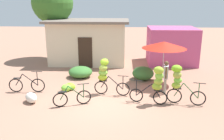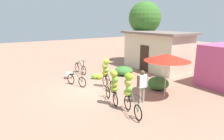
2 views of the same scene
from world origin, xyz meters
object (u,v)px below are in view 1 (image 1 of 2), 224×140
banana_pile_on_ground (69,87)px  person_vendor (166,74)px  bicycle_center_loaded (105,74)px  building_low (88,41)px  bicycle_leftmost (27,85)px  market_umbrella (164,45)px  bicycle_near_pile (72,98)px  tree_behind_building (52,3)px  produce_sack (31,98)px  shop_pink (171,46)px  bicycle_by_shop (156,82)px  bicycle_rightmost (179,81)px

banana_pile_on_ground → person_vendor: bearing=-3.0°
bicycle_center_loaded → person_vendor: bicycle_center_loaded is taller
building_low → bicycle_leftmost: size_ratio=3.20×
bicycle_leftmost → person_vendor: 6.63m
building_low → bicycle_leftmost: building_low is taller
market_umbrella → bicycle_near_pile: 5.46m
building_low → tree_behind_building: 3.79m
bicycle_leftmost → produce_sack: (0.65, -1.21, -0.15)m
shop_pink → person_vendor: shop_pink is taller
bicycle_near_pile → banana_pile_on_ground: bearing=107.6°
tree_behind_building → bicycle_near_pile: (2.98, -8.21, -3.71)m
bicycle_leftmost → bicycle_center_loaded: bearing=-1.5°
tree_behind_building → produce_sack: (1.13, -7.99, -3.84)m
shop_pink → bicycle_leftmost: 9.98m
tree_behind_building → bicycle_center_loaded: tree_behind_building is taller
building_low → bicycle_by_shop: building_low is taller
produce_sack → bicycle_center_loaded: bearing=19.4°
bicycle_leftmost → bicycle_near_pile: size_ratio=1.13×
bicycle_near_pile → bicycle_center_loaded: size_ratio=0.89×
bicycle_near_pile → bicycle_center_loaded: 1.96m
building_low → bicycle_rightmost: (4.84, -6.74, -0.51)m
banana_pile_on_ground → market_umbrella: bearing=14.9°
bicycle_center_loaded → bicycle_by_shop: 2.42m
tree_behind_building → produce_sack: bearing=-82.0°
tree_behind_building → person_vendor: bearing=-43.3°
bicycle_by_shop → person_vendor: size_ratio=1.05×
building_low → market_umbrella: 6.18m
bicycle_leftmost → banana_pile_on_ground: size_ratio=1.91×
bicycle_center_loaded → bicycle_rightmost: size_ratio=1.02×
bicycle_by_shop → person_vendor: (0.60, 1.21, -0.01)m
building_low → bicycle_center_loaded: 6.12m
shop_pink → bicycle_near_pile: shop_pink is taller
shop_pink → bicycle_rightmost: 7.06m
bicycle_by_shop → produce_sack: bearing=-178.8°
banana_pile_on_ground → produce_sack: (-1.29, -1.56, 0.06)m
bicycle_rightmost → banana_pile_on_ground: (-5.05, 1.33, -0.85)m
bicycle_near_pile → tree_behind_building: bearing=110.0°
bicycle_leftmost → bicycle_near_pile: 2.88m
market_umbrella → person_vendor: market_umbrella is taller
shop_pink → tree_behind_building: size_ratio=0.58×
person_vendor → bicycle_leftmost: bearing=-179.0°
building_low → person_vendor: size_ratio=3.46×
bicycle_by_shop → banana_pile_on_ground: (-4.06, 1.45, -0.83)m
produce_sack → bicycle_by_shop: bearing=1.2°
banana_pile_on_ground → person_vendor: person_vendor is taller
building_low → tree_behind_building: tree_behind_building is taller
person_vendor → bicycle_rightmost: bearing=-70.5°
bicycle_leftmost → bicycle_rightmost: 7.08m
market_umbrella → bicycle_center_loaded: market_umbrella is taller
building_low → market_umbrella: building_low is taller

